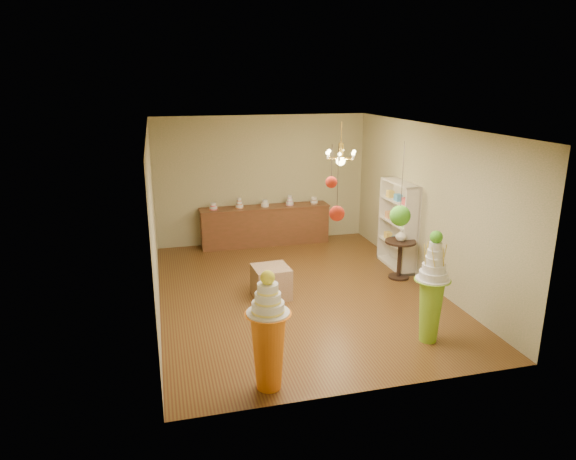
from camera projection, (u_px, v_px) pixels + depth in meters
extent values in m
plane|color=#543416|center=(299.00, 292.00, 9.48)|extent=(6.50, 6.50, 0.00)
plane|color=silver|center=(300.00, 127.00, 8.63)|extent=(6.50, 6.50, 0.00)
cube|color=tan|center=(262.00, 180.00, 12.07)|extent=(5.00, 0.04, 3.00)
cube|color=tan|center=(373.00, 280.00, 6.03)|extent=(5.00, 0.04, 3.00)
cube|color=tan|center=(153.00, 223.00, 8.46)|extent=(0.04, 6.50, 3.00)
cube|color=tan|center=(427.00, 205.00, 9.65)|extent=(0.04, 6.50, 3.00)
cone|color=#7DB127|center=(430.00, 311.00, 7.58)|extent=(0.48, 0.48, 0.97)
cylinder|color=silver|center=(433.00, 279.00, 7.44)|extent=(0.64, 0.64, 0.03)
cylinder|color=silver|center=(433.00, 275.00, 7.42)|extent=(0.53, 0.53, 0.11)
cylinder|color=silver|center=(434.00, 268.00, 7.38)|extent=(0.43, 0.43, 0.11)
cylinder|color=silver|center=(434.00, 260.00, 7.35)|extent=(0.35, 0.35, 0.11)
cylinder|color=silver|center=(435.00, 253.00, 7.32)|extent=(0.29, 0.29, 0.11)
cylinder|color=silver|center=(436.00, 246.00, 7.29)|extent=(0.24, 0.24, 0.11)
sphere|color=#47A022|center=(436.00, 237.00, 7.25)|extent=(0.18, 0.18, 0.18)
cone|color=orange|center=(268.00, 351.00, 6.40)|extent=(0.46, 0.46, 1.02)
cylinder|color=silver|center=(268.00, 313.00, 6.25)|extent=(0.55, 0.55, 0.03)
cylinder|color=silver|center=(268.00, 307.00, 6.23)|extent=(0.41, 0.41, 0.12)
cylinder|color=silver|center=(268.00, 298.00, 6.20)|extent=(0.33, 0.33, 0.12)
cylinder|color=silver|center=(268.00, 288.00, 6.16)|extent=(0.26, 0.26, 0.12)
sphere|color=yellow|center=(268.00, 278.00, 6.12)|extent=(0.18, 0.18, 0.18)
cube|color=#937050|center=(271.00, 282.00, 9.18)|extent=(0.66, 0.66, 0.57)
cube|color=brown|center=(265.00, 226.00, 12.11)|extent=(3.00, 0.50, 0.90)
cube|color=brown|center=(265.00, 207.00, 11.98)|extent=(3.04, 0.54, 0.03)
cylinder|color=silver|center=(213.00, 206.00, 11.67)|extent=(0.18, 0.18, 0.16)
cylinder|color=silver|center=(239.00, 203.00, 11.80)|extent=(0.18, 0.18, 0.24)
cylinder|color=silver|center=(265.00, 203.00, 11.95)|extent=(0.18, 0.18, 0.16)
cylinder|color=silver|center=(290.00, 200.00, 12.09)|extent=(0.18, 0.18, 0.24)
cylinder|color=silver|center=(314.00, 200.00, 12.24)|extent=(0.18, 0.18, 0.16)
cube|color=beige|center=(404.00, 225.00, 10.56)|extent=(0.04, 1.20, 1.80)
cube|color=beige|center=(396.00, 244.00, 10.63)|extent=(0.30, 1.14, 0.03)
cube|color=beige|center=(397.00, 223.00, 10.51)|extent=(0.30, 1.14, 0.03)
cube|color=beige|center=(399.00, 201.00, 10.38)|extent=(0.30, 1.14, 0.03)
cylinder|color=black|center=(398.00, 277.00, 10.14)|extent=(0.52, 0.52, 0.04)
cylinder|color=black|center=(399.00, 260.00, 10.05)|extent=(0.10, 0.10, 0.75)
cylinder|color=black|center=(401.00, 242.00, 9.94)|extent=(0.78, 0.78, 0.04)
imported|color=beige|center=(401.00, 235.00, 9.90)|extent=(0.27, 0.27, 0.22)
cylinder|color=#453832|center=(338.00, 180.00, 6.31)|extent=(0.01, 0.01, 0.85)
sphere|color=#B52612|center=(337.00, 213.00, 6.43)|extent=(0.20, 0.20, 0.20)
cylinder|color=#453832|center=(402.00, 179.00, 6.79)|extent=(0.01, 0.01, 1.00)
sphere|color=#47A022|center=(400.00, 216.00, 6.93)|extent=(0.28, 0.28, 0.28)
cylinder|color=#453832|center=(332.00, 163.00, 6.41)|extent=(0.01, 0.01, 0.48)
sphere|color=#B52612|center=(331.00, 182.00, 6.48)|extent=(0.15, 0.15, 0.15)
cylinder|color=gold|center=(341.00, 135.00, 9.82)|extent=(0.02, 0.02, 0.50)
cylinder|color=gold|center=(341.00, 151.00, 9.90)|extent=(0.10, 0.10, 0.30)
sphere|color=#E1C87B|center=(341.00, 161.00, 9.96)|extent=(0.18, 0.18, 0.18)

